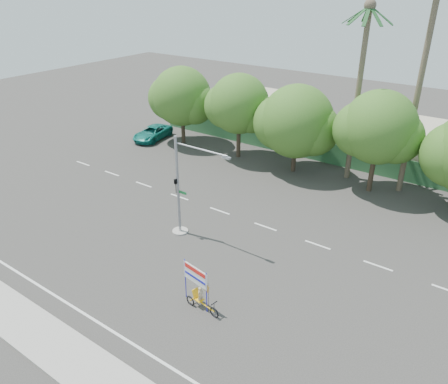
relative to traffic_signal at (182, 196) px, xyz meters
The scene contains 14 objects.
ground 5.40m from the traffic_signal, 61.13° to the right, with size 120.00×120.00×0.00m, color #33302D.
sidewalk_near 12.04m from the traffic_signal, 79.17° to the right, with size 50.00×2.40×0.12m, color gray.
fence 17.76m from the traffic_signal, 82.85° to the left, with size 38.00×0.08×2.00m, color #336B3D.
building_left 23.38m from the traffic_signal, 109.52° to the left, with size 12.00×8.00×4.00m, color #B4AB8F.
building_right 24.29m from the traffic_signal, 65.15° to the left, with size 14.00×8.00×3.60m, color #B4AB8F.
tree_far_left 18.45m from the traffic_signal, 130.22° to the left, with size 7.14×6.00×7.96m.
tree_left 14.99m from the traffic_signal, 109.08° to the left, with size 6.66×5.60×8.07m.
tree_center 14.15m from the traffic_signal, 85.33° to the left, with size 7.62×6.40×7.85m.
tree_right 16.38m from the traffic_signal, 59.83° to the left, with size 6.90×5.80×8.36m.
palm_tall 20.04m from the traffic_signal, 56.69° to the left, with size 3.73×3.79×17.45m.
palm_short 17.56m from the traffic_signal, 69.84° to the left, with size 3.73×3.79×14.45m.
traffic_signal is the anchor object (origin of this frame).
trike_billboard 7.80m from the traffic_signal, 43.28° to the right, with size 2.57×0.81×2.55m.
pickup_truck 20.02m from the traffic_signal, 139.73° to the left, with size 2.35×5.09×1.41m, color #107366.
Camera 1 is at (15.00, -15.35, 16.00)m, focal length 35.00 mm.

